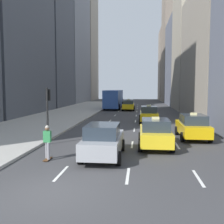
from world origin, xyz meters
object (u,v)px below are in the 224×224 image
at_px(taxi_third, 128,105).
at_px(taxi_fourth, 149,114).
at_px(city_bus, 114,98).
at_px(traffic_light_pole, 48,107).
at_px(taxi_lead, 155,133).
at_px(sedan_black_near, 103,140).
at_px(skateboarder, 47,141).
at_px(taxi_second, 193,126).

relative_size(taxi_third, taxi_fourth, 1.00).
height_order(city_bus, traffic_light_pole, traffic_light_pole).
height_order(taxi_lead, traffic_light_pole, traffic_light_pole).
height_order(taxi_lead, sedan_black_near, taxi_lead).
bearing_deg(taxi_lead, skateboarder, -147.51).
xyz_separation_m(taxi_lead, taxi_fourth, (0.00, 11.63, 0.00)).
bearing_deg(city_bus, sedan_black_near, -85.20).
bearing_deg(city_bus, taxi_lead, -79.67).
bearing_deg(traffic_light_pole, taxi_lead, -1.35).
xyz_separation_m(sedan_black_near, city_bus, (-2.81, 33.47, 0.90)).
bearing_deg(taxi_third, sedan_black_near, -90.00).
distance_m(taxi_lead, taxi_third, 26.95).
height_order(taxi_fourth, skateboarder, taxi_fourth).
relative_size(taxi_fourth, city_bus, 0.38).
bearing_deg(taxi_fourth, traffic_light_pole, -120.48).
height_order(taxi_fourth, traffic_light_pole, traffic_light_pole).
relative_size(taxi_second, sedan_black_near, 0.97).
relative_size(sedan_black_near, traffic_light_pole, 1.26).
height_order(sedan_black_near, skateboarder, sedan_black_near).
xyz_separation_m(taxi_third, traffic_light_pole, (-3.95, -26.65, 1.53)).
xyz_separation_m(taxi_second, city_bus, (-8.41, 27.77, 0.91)).
xyz_separation_m(taxi_second, traffic_light_pole, (-9.55, -2.85, 1.53)).
bearing_deg(sedan_black_near, traffic_light_pole, 144.17).
relative_size(taxi_lead, taxi_second, 1.00).
relative_size(taxi_lead, traffic_light_pole, 1.22).
bearing_deg(taxi_second, skateboarder, -141.86).
height_order(taxi_second, city_bus, city_bus).
bearing_deg(taxi_fourth, city_bus, 106.33).
bearing_deg(taxi_third, traffic_light_pole, -98.43).
distance_m(taxi_fourth, skateboarder, 16.08).
height_order(taxi_second, skateboarder, taxi_second).
relative_size(taxi_second, taxi_third, 1.00).
distance_m(taxi_lead, traffic_light_pole, 6.92).
relative_size(taxi_second, skateboarder, 2.52).
height_order(sedan_black_near, traffic_light_pole, traffic_light_pole).
relative_size(taxi_lead, taxi_fourth, 1.00).
bearing_deg(sedan_black_near, taxi_fourth, 78.94).
bearing_deg(skateboarder, traffic_light_pole, 109.09).
bearing_deg(skateboarder, city_bus, 90.21).
bearing_deg(taxi_fourth, skateboarder, -109.94).
relative_size(skateboarder, traffic_light_pole, 0.48).
xyz_separation_m(taxi_lead, sedan_black_near, (-2.80, -2.69, 0.01)).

